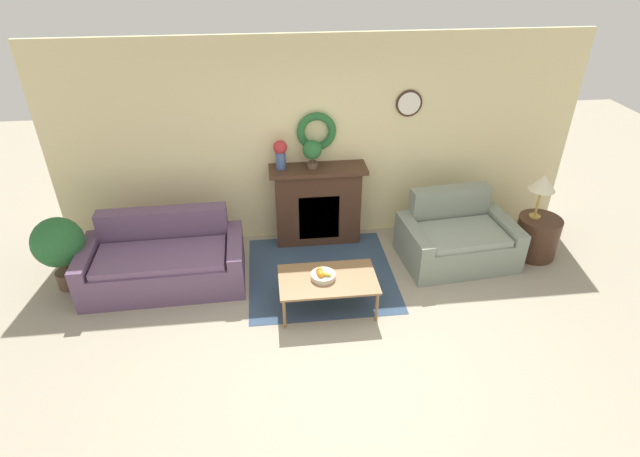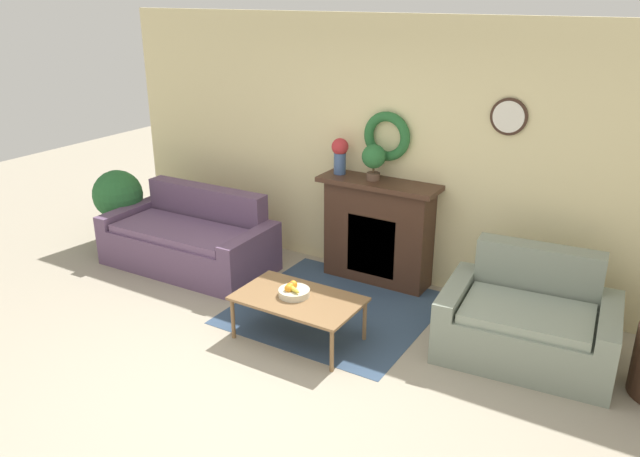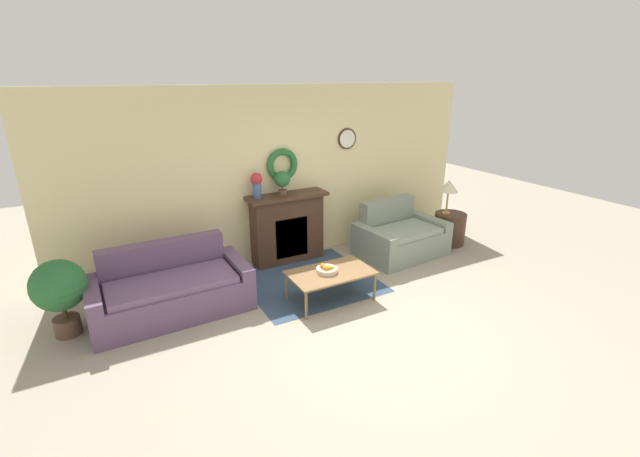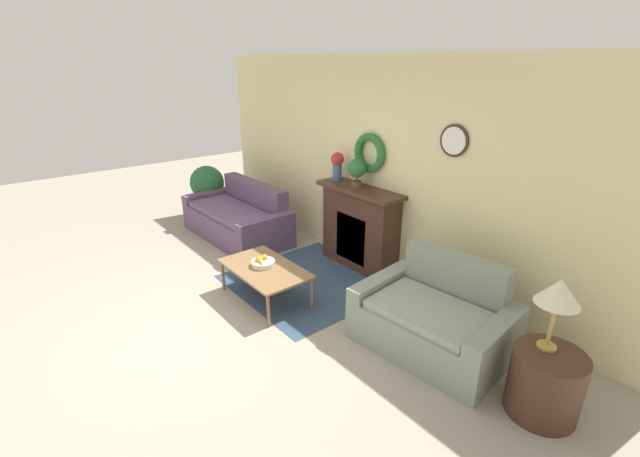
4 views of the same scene
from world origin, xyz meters
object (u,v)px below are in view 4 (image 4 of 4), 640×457
Objects in this scene: loveseat_right at (435,318)px; potted_plant_floor_by_couch at (207,185)px; fireplace at (360,227)px; table_lamp at (559,293)px; coffee_table at (265,270)px; vase_on_mantel_left at (337,164)px; couch_left at (239,219)px; side_table_by_loveseat at (545,383)px; fruit_bowl at (263,262)px; potted_plant_on_mantel at (357,169)px.

potted_plant_floor_by_couch is (-4.83, -0.04, 0.28)m from loveseat_right.
fireplace is 2.12× the size of table_lamp.
coffee_table is 1.84× the size of table_lamp.
loveseat_right is 2.51m from vase_on_mantel_left.
side_table_by_loveseat is (4.74, 0.05, -0.02)m from couch_left.
fireplace is 4.56× the size of fruit_bowl.
table_lamp is at bearing 16.15° from coffee_table.
coffee_table is 2.99× the size of potted_plant_on_mantel.
coffee_table is 3.15m from potted_plant_floor_by_couch.
couch_left is 2.02m from coffee_table.
potted_plant_on_mantel is (1.87, 0.73, 1.03)m from couch_left.
coffee_table is at bearing -89.24° from potted_plant_on_mantel.
fireplace is at bearing 153.92° from loveseat_right.
couch_left is at bearing 159.50° from coffee_table.
loveseat_right is at bearing 24.14° from coffee_table.
fruit_bowl is (1.83, -0.70, 0.15)m from couch_left.
fireplace is 2.90m from side_table_by_loveseat.
loveseat_right is (3.67, 0.09, 0.00)m from couch_left.
potted_plant_on_mantel is at bearing 155.06° from loveseat_right.
potted_plant_floor_by_couch is at bearing 166.04° from coffee_table.
loveseat_right reaches higher than fruit_bowl.
table_lamp reaches higher than fireplace.
fruit_bowl is at bearing -22.13° from couch_left.
table_lamp is at bearing 15.63° from fruit_bowl.
couch_left is 1.20m from potted_plant_floor_by_couch.
fireplace is at bearing 11.89° from potted_plant_on_mantel.
side_table_by_loveseat is 0.93× the size of table_lamp.
loveseat_right is 1.35× the size of coffee_table.
coffee_table is 2.97m from table_lamp.
loveseat_right is 5.34× the size of fruit_bowl.
potted_plant_on_mantel is (-2.80, 0.63, 0.30)m from table_lamp.
potted_plant_floor_by_couch is at bearing 176.11° from couch_left.
vase_on_mantel_left is at bearing 168.51° from table_lamp.
vase_on_mantel_left is (-0.36, 1.45, 0.87)m from fruit_bowl.
couch_left is 1.97m from fruit_bowl.
fruit_bowl is 1.73m from vase_on_mantel_left.
vase_on_mantel_left is (-3.27, 0.70, 1.05)m from side_table_by_loveseat.
fruit_bowl is at bearing -75.96° from vase_on_mantel_left.
vase_on_mantel_left is (-0.47, 0.01, 0.76)m from fireplace.
vase_on_mantel_left reaches higher than side_table_by_loveseat.
potted_plant_floor_by_couch is at bearing -165.14° from vase_on_mantel_left.
couch_left is (-1.94, -0.74, -0.26)m from fireplace.
potted_plant_on_mantel reaches higher than fireplace.
potted_plant_floor_by_couch reaches higher than side_table_by_loveseat.
fireplace reaches higher than couch_left.
fireplace is 0.90m from vase_on_mantel_left.
table_lamp is 1.58× the size of vase_on_mantel_left.
potted_plant_on_mantel is at bearing 90.76° from coffee_table.
table_lamp is 0.65× the size of potted_plant_floor_by_couch.
fireplace is at bearing 165.98° from side_table_by_loveseat.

